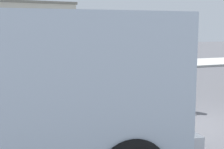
% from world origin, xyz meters
% --- Properties ---
extents(ground_plane, '(120.00, 120.00, 0.00)m').
position_xyz_m(ground_plane, '(0.00, 0.00, 0.00)').
color(ground_plane, '#4C4C51').
extents(sidewalk_far, '(80.00, 5.00, 0.16)m').
position_xyz_m(sidewalk_far, '(0.00, 14.19, 0.08)').
color(sidewalk_far, '#ADADA8').
rests_on(sidewalk_far, ground).
extents(truck_foreground, '(5.67, 3.30, 2.90)m').
position_xyz_m(truck_foreground, '(-4.74, -1.80, 1.67)').
color(truck_foreground, silver).
rests_on(truck_foreground, ground).
extents(cyclist, '(1.66, 0.68, 1.72)m').
position_xyz_m(cyclist, '(0.53, 1.80, 0.86)').
color(cyclist, black).
rests_on(cyclist, ground).
extents(traffic_light_pole, '(0.24, 0.43, 3.20)m').
position_xyz_m(traffic_light_pole, '(-1.34, 2.89, 2.07)').
color(traffic_light_pole, red).
rests_on(traffic_light_pole, ground).
extents(building_mid_block, '(9.80, 7.56, 4.97)m').
position_xyz_m(building_mid_block, '(-2.61, 21.71, 2.49)').
color(building_mid_block, '#B2AD9E').
rests_on(building_mid_block, ground).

